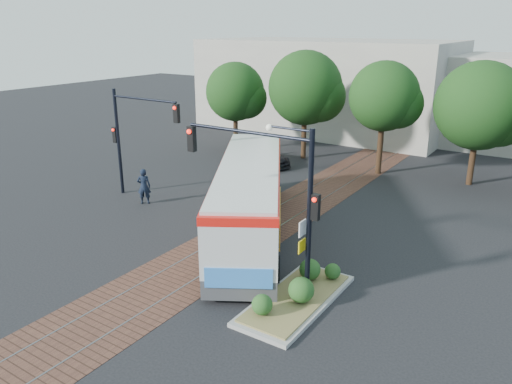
{
  "coord_description": "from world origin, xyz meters",
  "views": [
    {
      "loc": [
        12.14,
        -14.69,
        9.33
      ],
      "look_at": [
        -0.47,
        4.41,
        1.6
      ],
      "focal_mm": 35.0,
      "sensor_mm": 36.0,
      "label": 1
    }
  ],
  "objects_px": {
    "officer": "(144,186)",
    "parked_car": "(265,155)",
    "city_bus": "(250,195)",
    "signal_pole_left": "(131,129)",
    "traffic_island": "(298,292)",
    "signal_pole_main": "(278,184)"
  },
  "relations": [
    {
      "from": "officer",
      "to": "parked_car",
      "type": "height_order",
      "value": "officer"
    },
    {
      "from": "city_bus",
      "to": "signal_pole_left",
      "type": "distance_m",
      "value": 8.65
    },
    {
      "from": "signal_pole_left",
      "to": "parked_car",
      "type": "relative_size",
      "value": 1.33
    },
    {
      "from": "signal_pole_left",
      "to": "officer",
      "type": "bearing_deg",
      "value": -25.13
    },
    {
      "from": "traffic_island",
      "to": "parked_car",
      "type": "distance_m",
      "value": 18.24
    },
    {
      "from": "traffic_island",
      "to": "signal_pole_main",
      "type": "height_order",
      "value": "signal_pole_main"
    },
    {
      "from": "traffic_island",
      "to": "signal_pole_left",
      "type": "height_order",
      "value": "signal_pole_left"
    },
    {
      "from": "signal_pole_left",
      "to": "officer",
      "type": "distance_m",
      "value": 3.21
    },
    {
      "from": "officer",
      "to": "parked_car",
      "type": "distance_m",
      "value": 10.49
    },
    {
      "from": "signal_pole_left",
      "to": "parked_car",
      "type": "xyz_separation_m",
      "value": [
        2.42,
        9.82,
        -3.21
      ]
    },
    {
      "from": "city_bus",
      "to": "signal_pole_left",
      "type": "height_order",
      "value": "signal_pole_left"
    },
    {
      "from": "signal_pole_main",
      "to": "signal_pole_left",
      "type": "xyz_separation_m",
      "value": [
        -12.23,
        4.8,
        -0.29
      ]
    },
    {
      "from": "signal_pole_main",
      "to": "signal_pole_left",
      "type": "relative_size",
      "value": 1.0
    },
    {
      "from": "signal_pole_main",
      "to": "officer",
      "type": "relative_size",
      "value": 3.06
    },
    {
      "from": "traffic_island",
      "to": "parked_car",
      "type": "height_order",
      "value": "parked_car"
    },
    {
      "from": "traffic_island",
      "to": "signal_pole_main",
      "type": "distance_m",
      "value": 3.95
    },
    {
      "from": "parked_car",
      "to": "traffic_island",
      "type": "bearing_deg",
      "value": -119.1
    },
    {
      "from": "officer",
      "to": "parked_car",
      "type": "relative_size",
      "value": 0.44
    },
    {
      "from": "traffic_island",
      "to": "parked_car",
      "type": "bearing_deg",
      "value": 126.18
    },
    {
      "from": "parked_car",
      "to": "signal_pole_left",
      "type": "bearing_deg",
      "value": -169.15
    },
    {
      "from": "traffic_island",
      "to": "signal_pole_left",
      "type": "xyz_separation_m",
      "value": [
        -13.19,
        4.89,
        3.54
      ]
    },
    {
      "from": "city_bus",
      "to": "traffic_island",
      "type": "bearing_deg",
      "value": -70.83
    }
  ]
}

